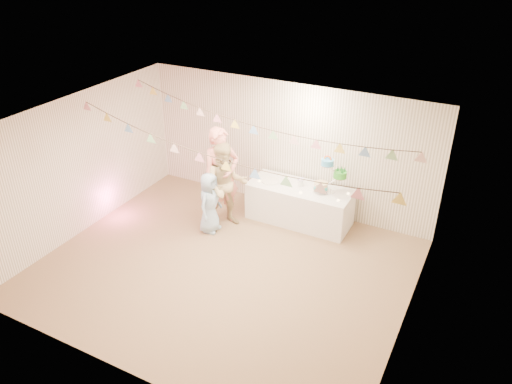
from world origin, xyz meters
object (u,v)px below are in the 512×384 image
at_px(person_child, 210,203).
at_px(person_adult_a, 221,177).
at_px(cake_stand, 330,176).
at_px(table, 300,204).
at_px(person_adult_b, 226,185).

bearing_deg(person_child, person_adult_a, -6.22).
xyz_separation_m(cake_stand, person_child, (-1.91, -1.14, -0.50)).
height_order(cake_stand, person_child, cake_stand).
bearing_deg(person_adult_a, table, -27.56).
bearing_deg(table, person_child, -141.23).
xyz_separation_m(table, person_adult_b, (-1.20, -0.76, 0.48)).
distance_m(cake_stand, person_child, 2.28).
bearing_deg(cake_stand, person_adult_a, -158.36).
xyz_separation_m(table, person_adult_a, (-1.33, -0.70, 0.60)).
relative_size(table, person_adult_b, 1.17).
height_order(person_adult_a, person_adult_b, person_adult_a).
bearing_deg(table, person_adult_a, -152.38).
xyz_separation_m(table, cake_stand, (0.55, 0.05, 0.72)).
relative_size(cake_stand, person_child, 0.58).
xyz_separation_m(person_adult_a, person_adult_b, (0.13, -0.06, -0.12)).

